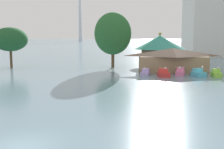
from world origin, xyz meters
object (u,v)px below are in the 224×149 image
at_px(pedal_boat_cyan, 198,73).
at_px(green_roof_pavilion, 160,48).
at_px(pedal_boat_lavender, 145,72).
at_px(boathouse, 172,59).
at_px(shoreline_tree_mid, 113,34).
at_px(pedal_boat_red, 164,73).
at_px(pedal_boat_pink, 180,72).
at_px(shoreline_tree_tall_left, 10,39).
at_px(pedal_boat_lime, 216,74).

xyz_separation_m(pedal_boat_cyan, green_roof_pavilion, (-4.44, 17.52, 3.51)).
xyz_separation_m(pedal_boat_lavender, boathouse, (5.39, 4.60, 1.90)).
bearing_deg(shoreline_tree_mid, boathouse, -31.47).
bearing_deg(green_roof_pavilion, boathouse, -84.90).
distance_m(boathouse, shoreline_tree_mid, 14.55).
height_order(pedal_boat_red, shoreline_tree_mid, shoreline_tree_mid).
bearing_deg(pedal_boat_cyan, pedal_boat_pink, -131.55).
bearing_deg(shoreline_tree_tall_left, pedal_boat_lime, -15.60).
bearing_deg(boathouse, shoreline_tree_tall_left, 171.62).
distance_m(pedal_boat_lime, shoreline_tree_tall_left, 41.59).
xyz_separation_m(pedal_boat_cyan, pedal_boat_lime, (2.90, -0.24, -0.00)).
bearing_deg(green_roof_pavilion, shoreline_tree_tall_left, -168.35).
bearing_deg(pedal_boat_lime, pedal_boat_lavender, -95.35).
bearing_deg(pedal_boat_red, pedal_boat_cyan, 88.67).
xyz_separation_m(pedal_boat_pink, pedal_boat_lime, (5.68, -1.43, -0.03)).
relative_size(pedal_boat_cyan, pedal_boat_lime, 1.20).
bearing_deg(pedal_boat_cyan, pedal_boat_lavender, -116.89).
relative_size(pedal_boat_lavender, green_roof_pavilion, 0.24).
relative_size(boathouse, shoreline_tree_mid, 1.13).
bearing_deg(pedal_boat_lime, shoreline_tree_tall_left, -103.31).
bearing_deg(shoreline_tree_mid, green_roof_pavilion, 22.65).
distance_m(pedal_boat_lime, green_roof_pavilion, 19.53).
height_order(pedal_boat_red, green_roof_pavilion, green_roof_pavilion).
relative_size(pedal_boat_red, pedal_boat_lime, 1.17).
distance_m(pedal_boat_pink, pedal_boat_cyan, 3.03).
bearing_deg(green_roof_pavilion, shoreline_tree_mid, -157.35).
bearing_deg(shoreline_tree_tall_left, pedal_boat_red, -20.47).
bearing_deg(shoreline_tree_tall_left, pedal_boat_cyan, -16.42).
bearing_deg(boathouse, pedal_boat_lavender, -139.53).
xyz_separation_m(pedal_boat_cyan, shoreline_tree_mid, (-15.08, 13.08, 6.76)).
xyz_separation_m(boathouse, shoreline_tree_mid, (-11.67, 7.15, 4.95)).
xyz_separation_m(pedal_boat_lime, shoreline_tree_mid, (-17.98, 13.31, 6.77)).
bearing_deg(pedal_boat_pink, pedal_boat_red, -41.49).
height_order(pedal_boat_lime, shoreline_tree_tall_left, shoreline_tree_tall_left).
distance_m(pedal_boat_lavender, pedal_boat_cyan, 8.89).
relative_size(pedal_boat_red, pedal_boat_cyan, 0.98).
distance_m(pedal_boat_red, pedal_boat_lime, 8.83).
relative_size(pedal_boat_cyan, shoreline_tree_mid, 0.24).
bearing_deg(pedal_boat_lavender, pedal_boat_pink, 102.27).
xyz_separation_m(pedal_boat_cyan, boathouse, (-3.41, 5.93, 1.82)).
xyz_separation_m(pedal_boat_lavender, green_roof_pavilion, (4.35, 16.18, 3.59)).
bearing_deg(pedal_boat_pink, boathouse, -154.80).
relative_size(pedal_boat_pink, shoreline_tree_mid, 0.22).
relative_size(pedal_boat_lavender, pedal_boat_pink, 1.07).
relative_size(pedal_boat_red, shoreline_tree_mid, 0.24).
bearing_deg(pedal_boat_lime, boathouse, -132.06).
height_order(pedal_boat_lavender, shoreline_tree_mid, shoreline_tree_mid).
relative_size(pedal_boat_lavender, shoreline_tree_tall_left, 0.32).
bearing_deg(pedal_boat_pink, pedal_boat_cyan, 84.39).
distance_m(pedal_boat_red, shoreline_tree_tall_left, 33.42).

